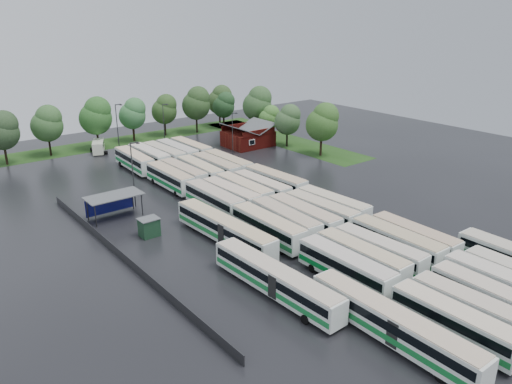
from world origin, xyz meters
TOP-DOWN VIEW (x-y plane):
  - ground at (0.00, 0.00)m, footprint 160.00×160.00m
  - brick_building at (24.00, 42.77)m, footprint 10.07×8.60m
  - wash_shed at (-17.20, 22.02)m, footprint 8.20×4.20m
  - utility_hut at (-16.20, 12.60)m, footprint 2.70×2.20m
  - grass_strip_north at (2.00, 64.80)m, footprint 80.00×10.00m
  - grass_strip_east at (34.00, 42.80)m, footprint 10.00×50.00m
  - west_fence at (-22.20, 8.00)m, footprint 0.10×50.00m
  - bus_r0c0 at (-4.47, -25.94)m, footprint 2.72×12.37m
  - bus_r0c1 at (-1.29, -26.12)m, footprint 2.94×12.37m
  - bus_r0c2 at (2.06, -26.07)m, footprint 2.93×12.42m
  - bus_r0c3 at (5.37, -25.74)m, footprint 2.72×12.68m
  - bus_r1c0 at (-4.51, -12.60)m, footprint 2.76×12.75m
  - bus_r1c1 at (-1.26, -12.14)m, footprint 2.68×12.45m
  - bus_r1c2 at (1.84, -12.26)m, footprint 3.04×12.33m
  - bus_r1c3 at (5.26, -12.26)m, footprint 2.89×12.84m
  - bus_r1c4 at (8.36, -12.64)m, footprint 2.88×12.31m
  - bus_r2c0 at (-4.40, 1.29)m, footprint 2.85×12.86m
  - bus_r2c1 at (-1.14, 1.55)m, footprint 3.35×12.86m
  - bus_r2c2 at (1.90, 1.08)m, footprint 3.01×12.90m
  - bus_r2c3 at (5.24, 1.01)m, footprint 3.12×12.67m
  - bus_r2c4 at (8.28, 1.50)m, footprint 3.25×12.59m
  - bus_r3c0 at (-4.22, 14.52)m, footprint 2.77×12.71m
  - bus_r3c1 at (-1.05, 14.56)m, footprint 2.95×12.37m
  - bus_r3c2 at (1.84, 15.04)m, footprint 2.83×12.61m
  - bus_r3c3 at (5.11, 14.51)m, footprint 2.81×12.26m
  - bus_r3c4 at (8.59, 15.11)m, footprint 3.32×13.04m
  - bus_r4c0 at (-4.32, 28.11)m, footprint 2.76×12.64m
  - bus_r4c1 at (-1.28, 28.74)m, footprint 2.73×12.34m
  - bus_r4c2 at (1.86, 28.21)m, footprint 3.13×12.68m
  - bus_r4c3 at (5.28, 28.18)m, footprint 2.76×12.74m
  - bus_r4c4 at (8.27, 28.53)m, footprint 2.77×12.69m
  - bus_r5c0 at (-4.54, 41.74)m, footprint 3.13×12.88m
  - bus_r5c1 at (-1.06, 42.34)m, footprint 2.86×12.90m
  - bus_r5c2 at (1.93, 41.82)m, footprint 3.21×12.94m
  - bus_r5c3 at (5.02, 42.03)m, footprint 2.89×12.77m
  - bus_r5c4 at (8.57, 42.35)m, footprint 2.74×12.45m
  - artic_bus_west_a at (-9.28, -22.71)m, footprint 2.84×18.55m
  - artic_bus_west_b at (-9.23, 4.49)m, footprint 3.30×18.71m
  - artic_bus_west_c at (-12.47, -9.71)m, footprint 3.14×18.36m
  - minibus at (-5.12, 58.38)m, footprint 4.52×6.43m
  - tree_north_0 at (-22.91, 61.07)m, footprint 6.65×6.65m
  - tree_north_1 at (-13.86, 62.52)m, footprint 6.59×6.59m
  - tree_north_2 at (-3.74, 61.33)m, footprint 7.10×7.10m
  - tree_north_3 at (5.77, 63.18)m, footprint 6.23×6.23m
  - tree_north_4 at (14.37, 63.64)m, footprint 6.19×6.19m
  - tree_north_5 at (22.19, 61.47)m, footprint 7.05×7.05m
  - tree_north_6 at (31.42, 64.57)m, footprint 6.57×6.57m
  - tree_east_0 at (31.56, 26.69)m, footprint 6.86×6.86m
  - tree_east_1 at (30.93, 36.91)m, footprint 5.85×5.85m
  - tree_east_2 at (32.15, 44.92)m, footprint 4.96×4.96m
  - tree_east_3 at (33.27, 50.78)m, footprint 7.23×7.23m
  - tree_east_4 at (30.69, 61.69)m, footprint 5.73×5.73m
  - lamp_post_ne at (16.67, 38.42)m, footprint 1.41×0.28m
  - lamp_post_nw at (-12.69, 24.06)m, footprint 1.59×0.31m
  - lamp_post_back_w at (-1.53, 55.29)m, footprint 1.64×0.32m
  - lamp_post_back_e at (9.01, 54.24)m, footprint 1.49×0.29m
  - puddle_0 at (-2.07, -17.46)m, footprint 4.70×4.70m
  - puddle_1 at (9.31, -20.85)m, footprint 2.57×2.57m
  - puddle_2 at (-5.47, 4.58)m, footprint 7.55×7.55m
  - puddle_3 at (5.04, -2.97)m, footprint 3.82×3.82m
  - puddle_4 at (14.88, -17.49)m, footprint 3.37×3.37m

SIDE VIEW (x-z plane):
  - ground at x=0.00m, z-range 0.00..0.00m
  - puddle_0 at x=-2.07m, z-range 0.00..0.01m
  - puddle_1 at x=9.31m, z-range 0.00..0.01m
  - puddle_2 at x=-5.47m, z-range 0.00..0.01m
  - puddle_3 at x=5.04m, z-range 0.00..0.01m
  - puddle_4 at x=14.88m, z-range 0.00..0.01m
  - grass_strip_north at x=2.00m, z-range 0.00..0.01m
  - grass_strip_east at x=34.00m, z-range 0.00..0.01m
  - west_fence at x=-22.20m, z-range 0.00..1.20m
  - utility_hut at x=-16.20m, z-range 0.01..2.63m
  - minibus at x=-5.12m, z-range 0.14..2.79m
  - brick_building at x=24.00m, z-range -0.83..4.56m
  - bus_r3c3 at x=5.11m, z-range 0.17..3.57m
  - bus_r1c2 at x=1.84m, z-range 0.17..3.58m
  - bus_r1c4 at x=8.36m, z-range 0.17..3.58m
  - artic_bus_west_c at x=-12.47m, z-range 0.19..3.58m
  - bus_r0c1 at x=-1.29m, z-range 0.17..3.60m
  - bus_r3c1 at x=-1.05m, z-range 0.17..3.60m
  - bus_r4c1 at x=-1.28m, z-range 0.17..3.60m
  - bus_r0c0 at x=-4.47m, z-range 0.17..3.61m
  - bus_r0c2 at x=2.06m, z-range 0.17..3.61m
  - bus_r5c4 at x=8.57m, z-range 0.17..3.63m
  - bus_r1c1 at x=-1.26m, z-range 0.17..3.64m
  - artic_bus_west_a at x=-9.28m, z-range 0.19..3.62m
  - bus_r2c4 at x=8.28m, z-range 0.17..3.65m
  - artic_bus_west_b at x=-9.23m, z-range 0.19..3.65m
  - bus_r3c2 at x=1.84m, z-range 0.18..3.68m
  - bus_r4c2 at x=1.86m, z-range 0.18..3.68m
  - bus_r2c3 at x=5.24m, z-range 0.18..3.68m
  - bus_r4c0 at x=-4.32m, z-range 0.18..3.69m
  - bus_r4c4 at x=8.27m, z-range 0.18..3.70m
  - bus_r0c3 at x=5.37m, z-range 0.18..3.71m
  - bus_r3c0 at x=-4.22m, z-range 0.18..3.71m
  - bus_r4c3 at x=5.28m, z-range 0.18..3.72m
  - bus_r5c3 at x=5.02m, z-range 0.18..3.72m
  - bus_r1c0 at x=-4.51m, z-range 0.18..3.72m
  - bus_r2c1 at x=-1.14m, z-range 0.18..3.72m
  - bus_r5c0 at x=-4.54m, z-range 0.18..3.74m
  - bus_r1c3 at x=5.26m, z-range 0.18..3.74m
  - bus_r2c0 at x=-4.40m, z-range 0.18..3.75m
  - bus_r2c2 at x=1.90m, z-range 0.18..3.75m
  - bus_r5c2 at x=1.93m, z-range 0.18..3.76m
  - bus_r5c1 at x=-1.06m, z-range 0.18..3.76m
  - bus_r3c4 at x=8.59m, z-range 0.18..3.78m
  - wash_shed at x=-17.20m, z-range 1.20..4.78m
  - tree_east_2 at x=32.15m, z-range 1.17..9.40m
  - lamp_post_ne at x=16.67m, z-range 0.74..9.92m
  - lamp_post_back_e at x=9.01m, z-range 0.78..10.44m
  - lamp_post_nw at x=-12.69m, z-range 0.83..11.18m
  - tree_east_4 at x=30.69m, z-range 1.36..10.84m
  - lamp_post_back_w at x=-1.53m, z-range 0.86..11.50m
  - tree_east_1 at x=30.93m, z-range 1.39..11.07m
  - tree_north_4 at x=14.37m, z-range 1.47..11.72m
  - tree_north_3 at x=5.77m, z-range 1.47..11.79m
  - tree_north_6 at x=31.42m, z-range 1.56..12.43m
  - tree_north_1 at x=-13.86m, z-range 1.56..12.47m
  - tree_north_0 at x=-22.91m, z-range 1.58..12.60m
  - tree_east_0 at x=31.56m, z-range 1.63..12.99m
  - tree_north_5 at x=22.19m, z-range 1.67..13.35m
  - tree_north_2 at x=-3.74m, z-range 1.69..13.45m
  - tree_east_3 at x=33.27m, z-range 1.72..13.68m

